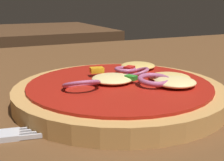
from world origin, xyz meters
The scene contains 3 objects.
dining_table centered at (0.00, 0.00, 0.02)m, with size 1.28×0.94×0.04m.
pizza centered at (-0.04, -0.02, 0.05)m, with size 0.25×0.25×0.04m.
background_table centered at (-0.02, 1.00, 0.02)m, with size 0.74×0.56×0.04m.
Camera 1 is at (-0.19, -0.32, 0.15)m, focal length 48.08 mm.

